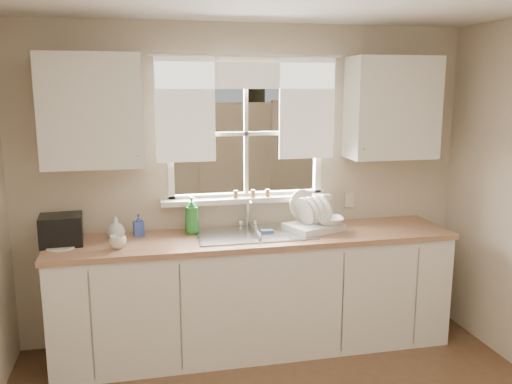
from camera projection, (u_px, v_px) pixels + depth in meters
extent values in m
cube|color=beige|center=(247.00, 264.00, 4.48)|extent=(3.60, 0.02, 1.15)
cube|color=beige|center=(246.00, 46.00, 4.14)|extent=(3.60, 0.02, 0.35)
cube|color=beige|center=(88.00, 137.00, 4.01)|extent=(1.20, 0.02, 1.00)
cube|color=beige|center=(387.00, 131.00, 4.52)|extent=(1.20, 0.02, 1.00)
cube|color=white|center=(246.00, 195.00, 4.38)|extent=(1.30, 0.06, 0.05)
cube|color=white|center=(246.00, 69.00, 4.19)|extent=(1.30, 0.06, 0.05)
cube|color=white|center=(169.00, 135.00, 4.16)|extent=(0.05, 0.06, 1.05)
cube|color=white|center=(318.00, 132.00, 4.42)|extent=(0.05, 0.06, 1.05)
cube|color=white|center=(246.00, 134.00, 4.29)|extent=(0.03, 0.04, 1.00)
cube|color=white|center=(246.00, 134.00, 4.29)|extent=(1.20, 0.04, 0.03)
cube|color=white|center=(248.00, 199.00, 4.33)|extent=(1.38, 0.14, 0.04)
cylinder|color=white|center=(248.00, 55.00, 4.09)|extent=(1.50, 0.02, 0.02)
cube|color=white|center=(185.00, 109.00, 4.08)|extent=(0.45, 0.02, 0.80)
cube|color=white|center=(307.00, 108.00, 4.28)|extent=(0.45, 0.02, 0.80)
cube|color=white|center=(247.00, 76.00, 4.13)|extent=(1.40, 0.02, 0.20)
cube|color=white|center=(255.00, 294.00, 4.20)|extent=(3.00, 0.62, 0.87)
cube|color=#A87754|center=(255.00, 238.00, 4.11)|extent=(3.04, 0.65, 0.04)
cube|color=white|center=(92.00, 111.00, 3.82)|extent=(0.70, 0.33, 0.80)
cube|color=white|center=(392.00, 108.00, 4.31)|extent=(0.70, 0.33, 0.80)
cube|color=beige|center=(349.00, 200.00, 4.55)|extent=(0.08, 0.01, 0.12)
cylinder|color=brown|center=(236.00, 194.00, 4.28)|extent=(0.04, 0.04, 0.06)
cylinder|color=brown|center=(253.00, 194.00, 4.31)|extent=(0.04, 0.04, 0.06)
cylinder|color=brown|center=(268.00, 193.00, 4.34)|extent=(0.04, 0.04, 0.06)
cube|color=#335421|center=(189.00, 205.00, 9.38)|extent=(20.00, 10.00, 0.02)
cube|color=#8F6D4F|center=(202.00, 170.00, 7.29)|extent=(8.00, 0.10, 1.80)
cube|color=maroon|center=(117.00, 135.00, 10.35)|extent=(3.00, 3.00, 2.20)
cube|color=black|center=(114.00, 68.00, 10.10)|extent=(3.20, 3.20, 0.30)
cylinder|color=#423021|center=(256.00, 108.00, 10.32)|extent=(0.36, 0.36, 3.20)
cube|color=#B7B7BC|center=(254.00, 244.00, 4.15)|extent=(0.84, 0.46, 0.18)
cube|color=#B7B7BC|center=(254.00, 233.00, 4.13)|extent=(0.88, 0.50, 0.01)
cube|color=#B7B7BC|center=(254.00, 237.00, 4.14)|extent=(0.02, 0.41, 0.14)
cylinder|color=silver|center=(248.00, 213.00, 4.35)|extent=(0.03, 0.03, 0.22)
cylinder|color=silver|center=(250.00, 201.00, 4.25)|extent=(0.02, 0.18, 0.02)
sphere|color=silver|center=(240.00, 223.00, 4.36)|extent=(0.05, 0.05, 0.05)
sphere|color=silver|center=(255.00, 222.00, 4.38)|extent=(0.05, 0.05, 0.05)
cube|color=silver|center=(314.00, 227.00, 4.24)|extent=(0.49, 0.43, 0.05)
cylinder|color=white|center=(303.00, 206.00, 4.32)|extent=(0.27, 0.16, 0.25)
cylinder|color=white|center=(305.00, 211.00, 4.17)|extent=(0.14, 0.23, 0.22)
cylinder|color=white|center=(311.00, 210.00, 4.20)|extent=(0.14, 0.23, 0.22)
cylinder|color=white|center=(317.00, 209.00, 4.23)|extent=(0.14, 0.23, 0.22)
cylinder|color=white|center=(323.00, 208.00, 4.26)|extent=(0.14, 0.23, 0.22)
imported|color=white|center=(329.00, 221.00, 4.22)|extent=(0.27, 0.27, 0.06)
imported|color=#2B8530|center=(192.00, 215.00, 4.13)|extent=(0.14, 0.14, 0.29)
imported|color=#2E49AD|center=(139.00, 225.00, 4.07)|extent=(0.09, 0.09, 0.17)
imported|color=beige|center=(115.00, 228.00, 4.00)|extent=(0.16, 0.16, 0.17)
cylinder|color=silver|center=(61.00, 247.00, 3.79)|extent=(0.21, 0.21, 0.01)
imported|color=silver|center=(118.00, 242.00, 3.77)|extent=(0.12, 0.12, 0.09)
cube|color=black|center=(61.00, 230.00, 3.85)|extent=(0.31, 0.27, 0.21)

